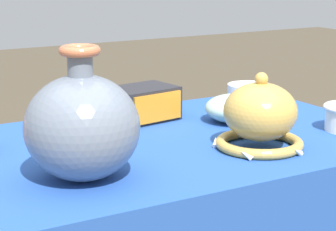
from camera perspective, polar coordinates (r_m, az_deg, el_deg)
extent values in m
cylinder|color=#38383D|center=(2.04, 7.46, -9.59)|extent=(0.04, 0.04, 0.74)
cube|color=#38383D|center=(1.45, -0.23, -2.95)|extent=(1.02, 0.63, 0.03)
cube|color=#234C9E|center=(1.45, -0.23, -2.27)|extent=(1.04, 0.65, 0.01)
ellipsoid|color=slate|center=(1.19, -7.48, -1.06)|extent=(0.21, 0.21, 0.19)
cylinder|color=slate|center=(1.16, -7.66, 4.44)|extent=(0.05, 0.05, 0.05)
torus|color=#BC6642|center=(1.16, -7.70, 5.63)|extent=(0.07, 0.07, 0.02)
torus|color=gold|center=(1.40, 7.95, -2.39)|extent=(0.19, 0.19, 0.02)
ellipsoid|color=gold|center=(1.38, 8.04, 0.33)|extent=(0.16, 0.16, 0.12)
sphere|color=gold|center=(1.37, 8.14, 3.17)|extent=(0.03, 0.03, 0.03)
cone|color=white|center=(1.46, 10.84, -1.86)|extent=(0.01, 0.03, 0.02)
cone|color=white|center=(1.48, 6.72, -1.42)|extent=(0.03, 0.02, 0.02)
cone|color=white|center=(1.40, 4.14, -2.30)|extent=(0.03, 0.03, 0.02)
cone|color=white|center=(1.31, 6.83, -3.44)|extent=(0.03, 0.03, 0.02)
cone|color=white|center=(1.35, 11.22, -3.11)|extent=(0.03, 0.02, 0.02)
cube|color=#232328|center=(1.62, -2.22, 1.07)|extent=(0.17, 0.14, 0.08)
cube|color=orange|center=(1.57, -0.89, 0.68)|extent=(0.14, 0.03, 0.07)
cylinder|color=white|center=(1.79, 7.08, 1.81)|extent=(0.12, 0.12, 0.06)
ellipsoid|color=#A8CCB7|center=(1.61, 5.88, 0.63)|extent=(0.15, 0.15, 0.07)
ellipsoid|color=teal|center=(1.51, -6.89, -0.45)|extent=(0.14, 0.14, 0.06)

